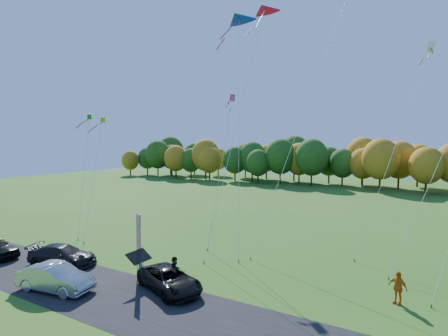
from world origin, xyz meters
The scene contains 18 objects.
ground centered at (0.00, 0.00, 0.00)m, with size 160.00×160.00×0.00m, color #225516.
asphalt_strip centered at (0.00, -4.00, 0.01)m, with size 90.00×6.00×0.01m, color black.
tree_line centered at (0.00, 55.00, 0.00)m, with size 116.00×12.00×10.00m, color #1E4711, non-canonical shape.
black_suv centered at (0.67, -1.80, 0.69)m, with size 2.30×4.99×1.39m, color black.
silver_sedan centered at (-5.35, -5.30, 0.80)m, with size 1.70×4.88×1.61m, color #A2A3A7.
dark_truck_a centered at (-9.05, -2.22, 0.73)m, with size 2.06×5.06×1.47m, color black.
person_tailgate_a centered at (-1.85, -1.60, 0.81)m, with size 0.59×0.39×1.62m, color silver.
person_tailgate_b centered at (0.47, -0.98, 0.91)m, with size 0.89×0.69×1.83m, color gray.
person_east centered at (12.85, 3.26, 0.93)m, with size 1.09×0.45×1.86m, color orange.
feather_flag centered at (-2.49, -1.12, 2.69)m, with size 0.55×0.25×4.39m.
kite_delta_blue centered at (-0.53, 9.50, 11.19)m, with size 6.61×10.48×23.46m.
kite_parafoil_orange centered at (4.94, 12.13, 12.62)m, with size 6.65×13.34×25.62m.
kite_delta_red centered at (0.11, 8.95, 12.76)m, with size 2.79×11.01×23.11m.
kite_parafoil_rainbow centered at (14.79, 9.96, 7.83)m, with size 6.89×6.92×15.92m.
kite_diamond_yellow centered at (-14.43, 5.24, 5.86)m, with size 4.91×6.79×12.11m.
kite_diamond_green centered at (-15.03, 4.52, 5.97)m, with size 3.19×4.31×12.21m.
kite_diamond_white centered at (11.75, 12.42, 8.51)m, with size 5.18×6.82×17.63m.
kite_diamond_pink centered at (-1.95, 8.85, 6.91)m, with size 1.35×6.22×13.97m.
Camera 1 is at (13.96, -18.06, 9.02)m, focal length 28.00 mm.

